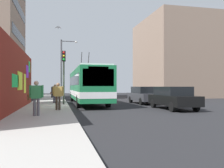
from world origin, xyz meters
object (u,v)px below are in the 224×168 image
(parked_car_black, at_px, (173,97))
(pedestrian_midblock, at_px, (55,92))
(pedestrian_near_wall, at_px, (36,95))
(traffic_light, at_px, (64,68))
(street_lamp, at_px, (63,65))
(city_bus, at_px, (87,85))
(parked_car_dark_gray, at_px, (145,95))
(pedestrian_at_curb, at_px, (58,94))

(parked_car_black, relative_size, pedestrian_midblock, 2.85)
(pedestrian_midblock, bearing_deg, pedestrian_near_wall, 175.14)
(parked_car_black, relative_size, traffic_light, 1.07)
(traffic_light, bearing_deg, pedestrian_midblock, 18.56)
(traffic_light, xyz_separation_m, street_lamp, (6.87, -0.11, 0.86))
(pedestrian_near_wall, xyz_separation_m, traffic_light, (7.34, -1.51, 1.89))
(parked_car_black, relative_size, street_lamp, 0.71)
(city_bus, xyz_separation_m, street_lamp, (4.63, 2.04, 2.16))
(traffic_light, relative_size, street_lamp, 0.66)
(parked_car_dark_gray, xyz_separation_m, pedestrian_midblock, (0.87, 8.06, 0.26))
(parked_car_dark_gray, bearing_deg, parked_car_black, 180.00)
(pedestrian_near_wall, height_order, traffic_light, traffic_light)
(pedestrian_midblock, height_order, street_lamp, street_lamp)
(city_bus, bearing_deg, street_lamp, 23.81)
(pedestrian_at_curb, xyz_separation_m, pedestrian_midblock, (6.61, 0.25, -0.03))
(pedestrian_at_curb, bearing_deg, pedestrian_midblock, 2.15)
(city_bus, bearing_deg, pedestrian_midblock, 92.73)
(parked_car_black, height_order, pedestrian_midblock, pedestrian_midblock)
(city_bus, relative_size, pedestrian_midblock, 7.76)
(traffic_light, bearing_deg, pedestrian_at_curb, 174.15)
(parked_car_dark_gray, distance_m, pedestrian_near_wall, 12.34)
(parked_car_black, distance_m, pedestrian_midblock, 10.31)
(parked_car_black, relative_size, parked_car_dark_gray, 1.00)
(pedestrian_near_wall, xyz_separation_m, street_lamp, (14.22, -1.62, 2.75))
(pedestrian_midblock, height_order, pedestrian_near_wall, pedestrian_near_wall)
(pedestrian_at_curb, bearing_deg, traffic_light, -5.85)
(pedestrian_at_curb, distance_m, street_lamp, 11.72)
(parked_car_black, distance_m, parked_car_dark_gray, 5.57)
(city_bus, distance_m, traffic_light, 3.37)
(city_bus, relative_size, parked_car_dark_gray, 2.72)
(street_lamp, bearing_deg, city_bus, -156.19)
(pedestrian_near_wall, relative_size, street_lamp, 0.26)
(parked_car_black, xyz_separation_m, traffic_light, (4.32, 7.35, 2.22))
(parked_car_dark_gray, xyz_separation_m, pedestrian_near_wall, (-8.58, 8.86, 0.33))
(parked_car_dark_gray, distance_m, pedestrian_midblock, 8.11)
(pedestrian_at_curb, height_order, pedestrian_near_wall, pedestrian_near_wall)
(pedestrian_near_wall, bearing_deg, pedestrian_midblock, -4.86)
(pedestrian_near_wall, relative_size, traffic_light, 0.40)
(parked_car_dark_gray, relative_size, pedestrian_at_curb, 2.79)
(pedestrian_midblock, distance_m, street_lamp, 5.60)
(street_lamp, bearing_deg, pedestrian_near_wall, 173.50)
(pedestrian_midblock, distance_m, pedestrian_near_wall, 9.49)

